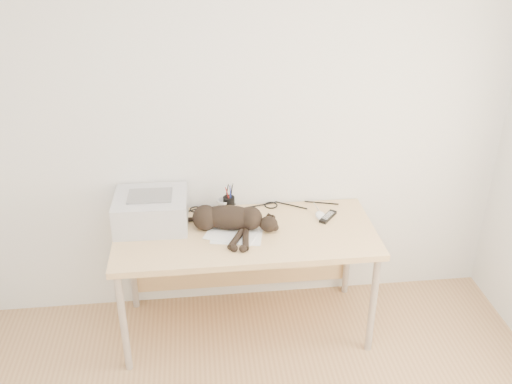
{
  "coord_description": "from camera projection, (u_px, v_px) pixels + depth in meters",
  "views": [
    {
      "loc": [
        -0.27,
        -1.58,
        2.56
      ],
      "look_at": [
        0.06,
        1.34,
        1.04
      ],
      "focal_mm": 40.0,
      "sensor_mm": 36.0,
      "label": 1
    }
  ],
  "objects": [
    {
      "name": "pen_cup",
      "position": [
        229.0,
        204.0,
        3.7
      ],
      "size": [
        0.08,
        0.08,
        0.19
      ],
      "color": "black",
      "rests_on": "desk"
    },
    {
      "name": "cat",
      "position": [
        226.0,
        219.0,
        3.49
      ],
      "size": [
        0.7,
        0.43,
        0.16
      ],
      "rotation": [
        0.0,
        0.0,
        -0.24
      ],
      "color": "black",
      "rests_on": "desk"
    },
    {
      "name": "papers",
      "position": [
        234.0,
        234.0,
        3.46
      ],
      "size": [
        0.38,
        0.32,
        0.01
      ],
      "color": "white",
      "rests_on": "desk"
    },
    {
      "name": "mouse",
      "position": [
        321.0,
        214.0,
        3.65
      ],
      "size": [
        0.07,
        0.11,
        0.04
      ],
      "primitive_type": "ellipsoid",
      "rotation": [
        0.0,
        0.0,
        0.03
      ],
      "color": "white",
      "rests_on": "desk"
    },
    {
      "name": "mug",
      "position": [
        224.0,
        205.0,
        3.71
      ],
      "size": [
        0.12,
        0.12,
        0.08
      ],
      "primitive_type": "imported",
      "rotation": [
        0.0,
        0.0,
        0.46
      ],
      "color": "white",
      "rests_on": "desk"
    },
    {
      "name": "cable_tangle",
      "position": [
        241.0,
        207.0,
        3.76
      ],
      "size": [
        1.36,
        0.09,
        0.01
      ],
      "primitive_type": null,
      "color": "black",
      "rests_on": "desk"
    },
    {
      "name": "desk",
      "position": [
        244.0,
        243.0,
        3.63
      ],
      "size": [
        1.6,
        0.7,
        0.74
      ],
      "color": "#DAB57F",
      "rests_on": "floor"
    },
    {
      "name": "remote_black",
      "position": [
        328.0,
        217.0,
        3.64
      ],
      "size": [
        0.14,
        0.16,
        0.02
      ],
      "primitive_type": "cube",
      "rotation": [
        0.0,
        0.0,
        -0.67
      ],
      "color": "black",
      "rests_on": "desk"
    },
    {
      "name": "remote_grey",
      "position": [
        229.0,
        214.0,
        3.66
      ],
      "size": [
        0.13,
        0.17,
        0.02
      ],
      "primitive_type": "cube",
      "rotation": [
        0.0,
        0.0,
        0.54
      ],
      "color": "slate",
      "rests_on": "desk"
    },
    {
      "name": "wall_back",
      "position": [
        239.0,
        125.0,
        3.55
      ],
      "size": [
        3.5,
        0.0,
        3.5
      ],
      "primitive_type": "plane",
      "rotation": [
        1.57,
        0.0,
        0.0
      ],
      "color": "silver",
      "rests_on": "floor"
    },
    {
      "name": "printer",
      "position": [
        151.0,
        210.0,
        3.52
      ],
      "size": [
        0.45,
        0.39,
        0.21
      ],
      "color": "#B5B5BA",
      "rests_on": "desk"
    }
  ]
}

